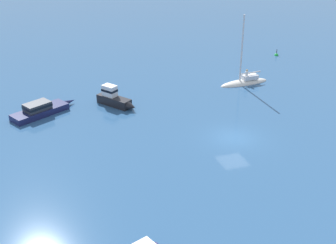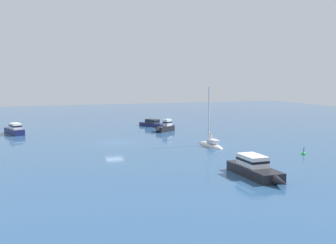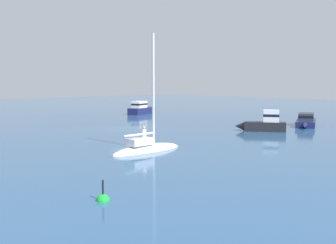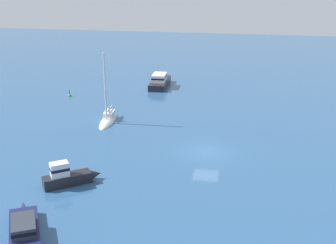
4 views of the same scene
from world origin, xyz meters
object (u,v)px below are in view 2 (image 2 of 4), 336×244
(sailboat, at_px, (211,145))
(motor_cruiser, at_px, (153,123))
(channel_buoy, at_px, (304,154))
(powerboat, at_px, (255,168))
(cabin_cruiser_1, at_px, (165,127))
(cabin_cruiser, at_px, (14,130))

(sailboat, distance_m, motor_cruiser, 23.58)
(sailboat, height_order, channel_buoy, sailboat)
(motor_cruiser, bearing_deg, powerboat, -30.40)
(cabin_cruiser_1, xyz_separation_m, powerboat, (32.65, -1.41, 0.02))
(powerboat, height_order, sailboat, sailboat)
(motor_cruiser, bearing_deg, cabin_cruiser, -111.63)
(powerboat, distance_m, motor_cruiser, 40.30)
(channel_buoy, bearing_deg, sailboat, -137.37)
(cabin_cruiser, bearing_deg, motor_cruiser, -104.79)
(cabin_cruiser_1, distance_m, powerboat, 32.68)
(sailboat, bearing_deg, channel_buoy, -141.32)
(cabin_cruiser, distance_m, motor_cruiser, 25.23)
(powerboat, xyz_separation_m, channel_buoy, (-7.61, 11.34, -0.77))
(powerboat, bearing_deg, cabin_cruiser_1, 176.01)
(cabin_cruiser_1, xyz_separation_m, channel_buoy, (25.05, 9.94, -0.75))
(sailboat, bearing_deg, powerboat, 166.13)
(motor_cruiser, xyz_separation_m, channel_buoy, (32.67, 9.84, -0.54))
(cabin_cruiser_1, distance_m, motor_cruiser, 7.63)
(powerboat, bearing_deg, motor_cruiser, 176.34)
(powerboat, height_order, channel_buoy, powerboat)
(cabin_cruiser, relative_size, channel_buoy, 5.65)
(cabin_cruiser, distance_m, channel_buoy, 45.87)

